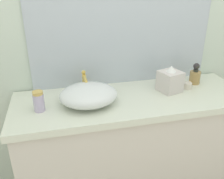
# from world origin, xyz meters

# --- Properties ---
(bathroom_wall_rear) EXTENTS (6.00, 0.06, 2.60)m
(bathroom_wall_rear) POSITION_xyz_m (0.00, 0.73, 1.30)
(bathroom_wall_rear) COLOR silver
(bathroom_wall_rear) RESTS_ON ground
(vanity_counter) EXTENTS (1.53, 0.52, 0.84)m
(vanity_counter) POSITION_xyz_m (0.01, 0.43, 0.42)
(vanity_counter) COLOR beige
(vanity_counter) RESTS_ON ground
(wall_mirror_panel) EXTENTS (1.26, 0.01, 1.15)m
(wall_mirror_panel) POSITION_xyz_m (0.01, 0.69, 1.42)
(wall_mirror_panel) COLOR #B2BCC6
(wall_mirror_panel) RESTS_ON vanity_counter
(sink_basin) EXTENTS (0.35, 0.30, 0.12)m
(sink_basin) POSITION_xyz_m (-0.29, 0.41, 0.90)
(sink_basin) COLOR silver
(sink_basin) RESTS_ON vanity_counter
(faucet) EXTENTS (0.03, 0.15, 0.15)m
(faucet) POSITION_xyz_m (-0.29, 0.57, 0.93)
(faucet) COLOR gold
(faucet) RESTS_ON vanity_counter
(soap_dispenser) EXTENTS (0.08, 0.08, 0.15)m
(soap_dispenser) POSITION_xyz_m (0.51, 0.54, 0.90)
(soap_dispenser) COLOR #A7854C
(soap_dispenser) RESTS_ON vanity_counter
(lotion_bottle) EXTENTS (0.06, 0.06, 0.12)m
(lotion_bottle) POSITION_xyz_m (-0.57, 0.39, 0.90)
(lotion_bottle) COLOR #BEAECF
(lotion_bottle) RESTS_ON vanity_counter
(tissue_box) EXTENTS (0.17, 0.17, 0.18)m
(tissue_box) POSITION_xyz_m (0.28, 0.47, 0.92)
(tissue_box) COLOR silver
(tissue_box) RESTS_ON vanity_counter
(candle_jar) EXTENTS (0.06, 0.06, 0.04)m
(candle_jar) POSITION_xyz_m (0.41, 0.47, 0.87)
(candle_jar) COLOR beige
(candle_jar) RESTS_ON vanity_counter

